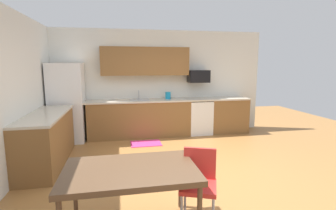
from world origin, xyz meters
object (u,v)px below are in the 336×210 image
oven_range (199,116)px  microwave (198,76)px  chair_near_table (199,180)px  kettle (168,96)px  dining_table (131,174)px  refrigerator (67,103)px

oven_range → microwave: microwave is taller
oven_range → chair_near_table: size_ratio=1.07×
oven_range → chair_near_table: 3.89m
oven_range → kettle: kettle is taller
microwave → kettle: size_ratio=2.70×
microwave → kettle: 0.96m
dining_table → chair_near_table: 0.81m
dining_table → refrigerator: bearing=109.2°
oven_range → microwave: (-0.00, 0.10, 1.06)m
refrigerator → chair_near_table: refrigerator is taller
microwave → chair_near_table: bearing=-107.5°
microwave → chair_near_table: 4.11m
oven_range → dining_table: size_ratio=0.65×
dining_table → chair_near_table: (0.78, 0.07, -0.17)m
refrigerator → dining_table: 3.92m
microwave → oven_range: bearing=-90.0°
refrigerator → microwave: size_ratio=3.43×
kettle → refrigerator: bearing=-177.0°
refrigerator → microwave: 3.33m
refrigerator → microwave: refrigerator is taller
microwave → chair_near_table: (-1.20, -3.80, -1.01)m
microwave → kettle: bearing=-176.5°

